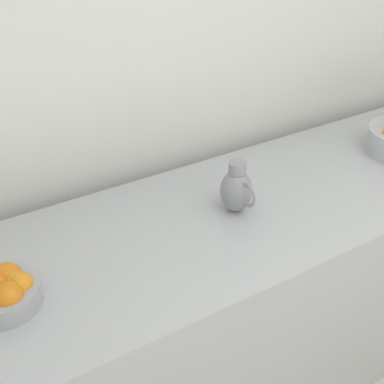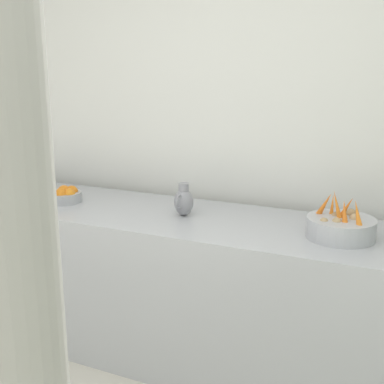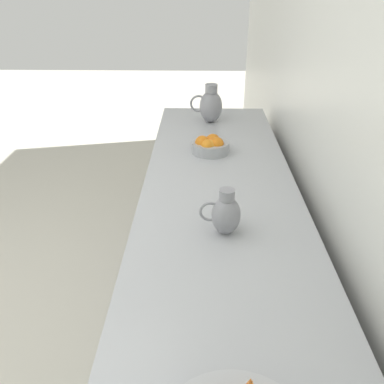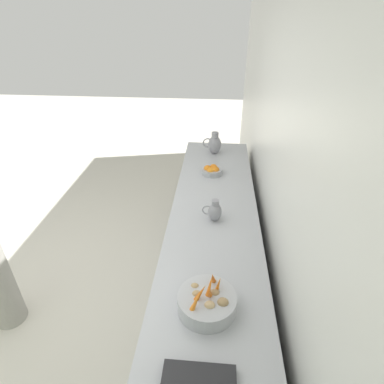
# 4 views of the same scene
# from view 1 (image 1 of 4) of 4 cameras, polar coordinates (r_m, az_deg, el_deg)

# --- Properties ---
(prep_counter) EXTENTS (0.73, 3.27, 0.87)m
(prep_counter) POSITION_cam_1_polar(r_m,az_deg,el_deg) (2.02, 4.19, -12.49)
(prep_counter) COLOR #ADAFB5
(prep_counter) RESTS_ON ground_plane
(orange_bowl) EXTENTS (0.21, 0.21, 0.10)m
(orange_bowl) POSITION_cam_1_polar(r_m,az_deg,el_deg) (1.45, -20.42, -10.43)
(orange_bowl) COLOR #9EA0A5
(orange_bowl) RESTS_ON prep_counter
(metal_pitcher_short) EXTENTS (0.16, 0.11, 0.19)m
(metal_pitcher_short) POSITION_cam_1_polar(r_m,az_deg,el_deg) (1.71, 5.06, 0.30)
(metal_pitcher_short) COLOR gray
(metal_pitcher_short) RESTS_ON prep_counter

